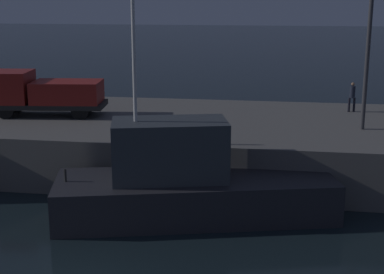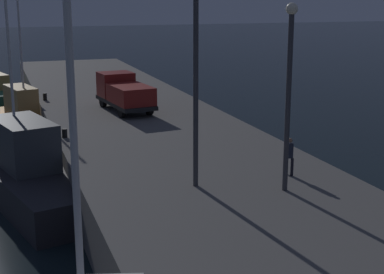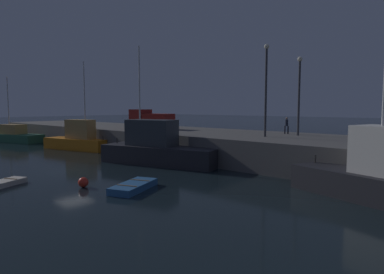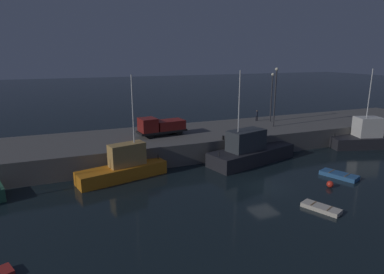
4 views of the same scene
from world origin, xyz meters
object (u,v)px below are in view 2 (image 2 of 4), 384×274
lamp_post_west (196,68)px  utility_truck (124,92)px  bollard_west (65,133)px  fishing_boat_white (31,175)px  lamp_post_east (289,83)px  dockworker (290,154)px  fishing_trawler_red (21,118)px  bollard_central (45,97)px

lamp_post_west → utility_truck: bearing=177.5°
utility_truck → bollard_west: bearing=-36.6°
fishing_boat_white → lamp_post_east: (8.88, 8.99, 5.30)m
fishing_boat_white → dockworker: size_ratio=7.15×
fishing_trawler_red → bollard_west: (11.92, 1.74, 1.47)m
fishing_boat_white → bollard_central: fishing_boat_white is taller
bollard_west → bollard_central: 11.74m
fishing_trawler_red → dockworker: 23.84m
fishing_boat_white → bollard_central: (-14.21, 2.03, 1.37)m
fishing_trawler_red → utility_truck: bearing=47.9°
lamp_post_east → bollard_central: (-23.10, -6.96, -3.93)m
lamp_post_east → bollard_central: lamp_post_east is taller
utility_truck → bollard_central: bearing=-140.5°
lamp_post_east → bollard_central: 24.44m
fishing_trawler_red → dockworker: fishing_trawler_red is taller
fishing_trawler_red → bollard_central: (0.18, 1.77, 1.49)m
utility_truck → fishing_boat_white: bearing=-37.3°
lamp_post_east → bollard_west: lamp_post_east is taller
utility_truck → bollard_central: utility_truck is taller
lamp_post_west → bollard_central: lamp_post_west is taller
dockworker → fishing_boat_white: bearing=-125.7°
lamp_post_west → bollard_central: (-21.48, -3.88, -4.39)m
dockworker → bollard_central: dockworker is taller
fishing_boat_white → utility_truck: bearing=142.7°
lamp_post_east → bollard_west: 13.91m
lamp_post_west → lamp_post_east: size_ratio=1.12×
fishing_trawler_red → bollard_west: fishing_trawler_red is taller
lamp_post_west → utility_truck: (-15.93, 0.69, -3.46)m
lamp_post_west → dockworker: size_ratio=5.00×
dockworker → bollard_west: 12.64m
bollard_west → bollard_central: (-11.74, 0.04, 0.02)m
fishing_trawler_red → lamp_post_west: size_ratio=1.29×
fishing_boat_white → fishing_trawler_red: bearing=179.0°
fishing_trawler_red → fishing_boat_white: bearing=-1.0°
fishing_boat_white → utility_truck: 11.13m
fishing_trawler_red → utility_truck: 8.88m
fishing_boat_white → lamp_post_east: size_ratio=1.61×
lamp_post_east → dockworker: 3.83m
lamp_post_east → bollard_west: (-11.35, -7.00, -3.95)m
fishing_trawler_red → bollard_central: size_ratio=19.86×
fishing_boat_white → dockworker: bearing=54.3°
fishing_trawler_red → bollard_west: size_ratio=21.64×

